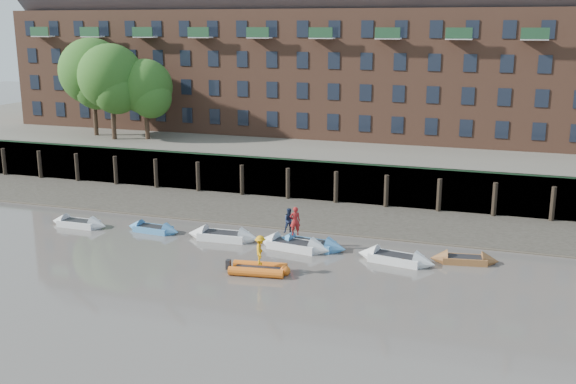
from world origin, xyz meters
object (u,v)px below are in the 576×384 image
at_px(person_rower_b, 290,221).
at_px(person_rib_crew, 260,250).
at_px(rowboat_4, 310,245).
at_px(rowboat_5, 396,258).
at_px(rowboat_0, 79,223).
at_px(rowboat_3, 294,245).
at_px(rib_tender, 261,269).
at_px(rowboat_1, 153,229).
at_px(person_rower_a, 295,221).
at_px(rowboat_6, 464,260).
at_px(rowboat_2, 223,236).

bearing_deg(person_rower_b, person_rib_crew, -121.16).
xyz_separation_m(rowboat_4, person_rib_crew, (-1.39, -5.13, 1.16)).
bearing_deg(rowboat_5, rowboat_0, -171.21).
relative_size(rowboat_3, rib_tender, 1.45).
height_order(rowboat_3, rowboat_4, rowboat_3).
relative_size(rowboat_4, person_rower_b, 3.07).
xyz_separation_m(rowboat_1, rowboat_3, (10.26, -0.40, 0.05)).
height_order(rowboat_5, person_rib_crew, person_rib_crew).
bearing_deg(rowboat_1, rib_tender, -23.07).
distance_m(rowboat_4, person_rower_a, 1.90).
height_order(rowboat_6, person_rib_crew, person_rib_crew).
distance_m(rowboat_1, person_rib_crew, 11.10).
bearing_deg(person_rib_crew, rib_tender, 8.42).
bearing_deg(rib_tender, person_rower_a, 75.09).
bearing_deg(rowboat_5, rowboat_1, -173.24).
distance_m(rowboat_2, rowboat_5, 11.58).
distance_m(person_rower_a, person_rower_b, 0.56).
bearing_deg(rowboat_6, person_rib_crew, -162.31).
distance_m(rowboat_0, person_rower_b, 15.59).
bearing_deg(person_rib_crew, person_rower_a, -24.68).
bearing_deg(rowboat_5, person_rower_a, -173.41).
distance_m(rowboat_2, rib_tender, 6.77).
bearing_deg(rowboat_2, rowboat_6, -1.30).
distance_m(rowboat_2, rowboat_4, 5.94).
height_order(rowboat_2, person_rower_b, person_rower_b).
xyz_separation_m(rowboat_0, rib_tender, (15.39, -4.55, 0.04)).
distance_m(rowboat_0, rib_tender, 16.05).
relative_size(rowboat_2, rowboat_3, 0.98).
bearing_deg(rowboat_4, person_rower_b, -166.01).
bearing_deg(rowboat_4, rowboat_1, -174.99).
bearing_deg(rowboat_2, rowboat_4, -2.08).
xyz_separation_m(rowboat_0, rowboat_6, (26.29, 0.92, -0.02)).
bearing_deg(rowboat_0, person_rib_crew, -16.42).
height_order(rowboat_4, rowboat_5, rowboat_4).
bearing_deg(rowboat_3, rowboat_5, 4.82).
bearing_deg(rib_tender, person_rower_b, 80.83).
xyz_separation_m(person_rower_a, person_rower_b, (-0.46, 0.31, -0.11)).
bearing_deg(person_rower_b, rowboat_2, 148.80).
xyz_separation_m(rowboat_0, rowboat_2, (10.84, 0.47, 0.03)).
height_order(rowboat_2, person_rib_crew, person_rib_crew).
xyz_separation_m(rowboat_5, person_rib_crew, (-7.00, -4.29, 1.16)).
xyz_separation_m(rowboat_2, person_rower_b, (4.67, -0.11, 1.52)).
relative_size(rowboat_1, rowboat_2, 0.82).
xyz_separation_m(rowboat_1, rowboat_4, (11.18, 0.04, 0.04)).
relative_size(rowboat_1, rowboat_6, 0.99).
height_order(rowboat_2, person_rower_a, person_rower_a).
bearing_deg(rowboat_1, person_rib_crew, -23.11).
bearing_deg(rowboat_4, rowboat_6, 6.99).
distance_m(rowboat_1, rowboat_2, 5.24).
relative_size(rowboat_0, rowboat_1, 1.07).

